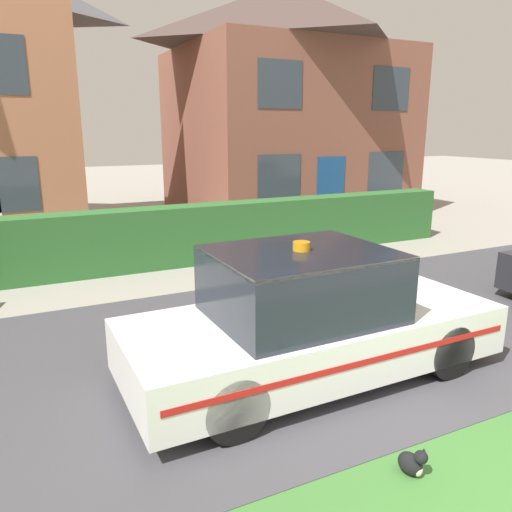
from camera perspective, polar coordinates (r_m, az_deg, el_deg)
name	(u,v)px	position (r m, az deg, el deg)	size (l,w,h in m)	color
road_strip	(301,337)	(7.29, 5.15, -9.16)	(28.00, 5.32, 0.01)	#424247
garden_hedge	(175,236)	(10.98, -9.28, 2.26)	(14.29, 0.66, 1.29)	#2D662D
police_car	(309,319)	(5.97, 6.04, -7.16)	(4.52, 1.90, 1.66)	black
cat	(413,463)	(4.83, 17.45, -21.63)	(0.20, 0.35, 0.30)	black
house_right	(284,100)	(18.40, 3.21, 17.35)	(7.45, 6.93, 7.62)	brown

